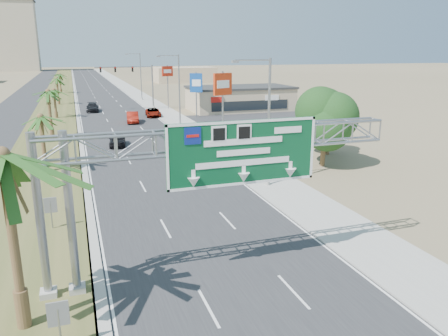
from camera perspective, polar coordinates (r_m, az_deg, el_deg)
The scene contains 29 objects.
road at distance 119.24m, azimuth -15.87°, elevation 9.48°, with size 12.00×300.00×0.02m, color #28282B.
sidewalk_right at distance 120.01m, azimuth -11.77°, elevation 9.79°, with size 4.00×300.00×0.10m, color #9E9B93.
median_grass at distance 119.09m, azimuth -20.73°, elevation 9.11°, with size 7.00×300.00×0.12m, color #434C21.
opposing_road at distance 119.50m, azimuth -24.11°, elevation 8.76°, with size 8.00×300.00×0.02m, color #28282B.
sign_gantry at distance 19.85m, azimuth -2.09°, elevation 2.08°, with size 16.75×1.24×7.50m.
palm_near at distance 17.16m, azimuth -27.03°, elevation 1.34°, with size 5.70×5.70×8.35m.
palm_row_b at distance 41.07m, azimuth -22.85°, elevation 6.05°, with size 3.99×3.99×5.95m.
palm_row_c at distance 56.87m, azimuth -22.02°, elevation 9.12°, with size 3.99×3.99×6.75m.
palm_row_d at distance 74.89m, azimuth -21.34°, elevation 9.41°, with size 3.99×3.99×5.45m.
palm_row_e at distance 93.79m, azimuth -21.02°, elevation 10.81°, with size 3.99×3.99×6.15m.
palm_row_f at distance 118.76m, azimuth -20.70°, elevation 11.35°, with size 3.99×3.99×5.75m.
streetlight_near at distance 34.12m, azimuth 5.52°, elevation 5.19°, with size 3.27×0.44×10.00m.
streetlight_mid at distance 62.44m, azimuth -6.02°, elevation 9.67°, with size 3.27×0.44×10.00m.
streetlight_far at distance 97.76m, azimuth -10.91°, elevation 11.42°, with size 3.27×0.44×10.00m.
signal_mast at distance 81.62m, azimuth -10.75°, elevation 10.86°, with size 10.28×0.71×8.00m.
store_building at distance 80.35m, azimuth 2.10°, elevation 9.01°, with size 18.00×10.00×4.00m, color tan.
oak_near at distance 41.24m, azimuth 13.06°, elevation 6.36°, with size 4.50×4.50×6.80m.
oak_far at distance 46.27m, azimuth 13.58°, elevation 6.35°, with size 3.50×3.50×5.60m.
median_signback_a at distance 17.22m, azimuth -20.81°, elevation -17.80°, with size 0.75×0.08×2.08m.
median_signback_b at distance 28.15m, azimuth -21.71°, elevation -4.82°, with size 0.75×0.08×2.08m.
tower_distant at distance 259.92m, azimuth -25.47°, elevation 15.24°, with size 20.00×16.00×35.00m, color tan.
building_distant_right at distance 153.25m, azimuth -5.18°, elevation 12.05°, with size 20.00×12.00×5.00m, color tan.
car_left_lane at distance 51.09m, azimuth -13.77°, elevation 3.64°, with size 1.77×4.41×1.50m, color black.
car_mid_lane at distance 67.36m, azimuth -11.86°, elevation 6.49°, with size 1.71×4.89×1.61m, color maroon.
car_right_lane at distance 73.04m, azimuth -9.25°, elevation 7.17°, with size 2.28×4.94×1.37m, color gray.
car_far at distance 81.46m, azimuth -16.81°, elevation 7.57°, with size 2.08×5.11×1.48m, color black.
pole_sign_red_near at distance 48.90m, azimuth -0.17°, elevation 10.39°, with size 2.35×1.12×8.34m.
pole_sign_blue at distance 71.26m, azimuth -3.66°, elevation 10.84°, with size 1.95×1.10×7.22m.
pole_sign_red_far at distance 81.84m, azimuth -7.40°, elevation 12.01°, with size 2.17×1.04×7.98m.
Camera 1 is at (-6.64, -8.59, 10.53)m, focal length 35.00 mm.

